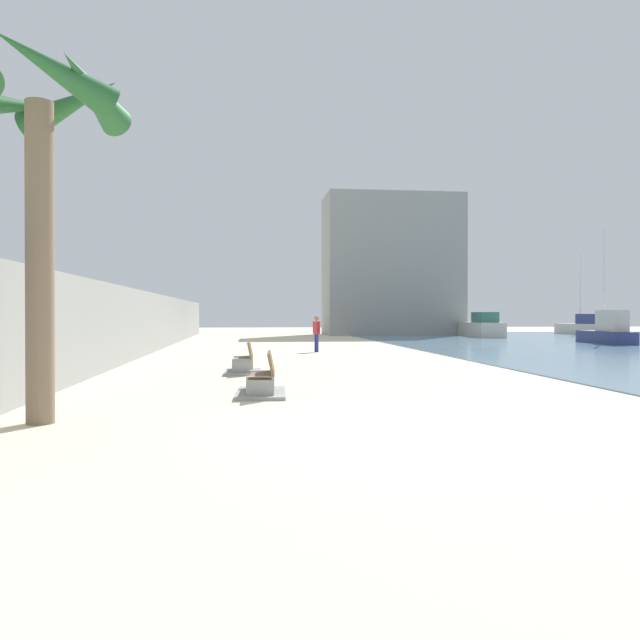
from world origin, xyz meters
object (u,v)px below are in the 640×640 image
person_walking (317,331)px  boat_distant (608,331)px  bench_far (244,366)px  boat_far_right (584,326)px  palm_tree (41,137)px  boat_nearest (482,327)px  bench_near (262,385)px

person_walking → boat_distant: boat_distant is taller
person_walking → boat_distant: 19.55m
bench_far → boat_far_right: size_ratio=0.30×
palm_tree → boat_nearest: size_ratio=0.89×
bench_far → boat_nearest: 34.69m
boat_far_right → palm_tree: bearing=-128.3°
palm_tree → bench_far: bearing=69.2°
person_walking → boat_nearest: boat_nearest is taller
palm_tree → bench_far: palm_tree is taller
palm_tree → bench_near: (3.77, 3.34, -4.57)m
bench_near → bench_far: same height
bench_near → boat_distant: 30.82m
boat_nearest → bench_near: bearing=-118.1°
palm_tree → person_walking: size_ratio=3.61×
bench_near → bench_far: 5.43m
person_walking → boat_nearest: 24.09m
bench_near → person_walking: size_ratio=1.22×
bench_near → boat_nearest: size_ratio=0.30×
bench_near → boat_nearest: boat_nearest is taller
boat_distant → boat_far_right: size_ratio=0.99×
bench_far → boat_nearest: bearing=57.1°
palm_tree → person_walking: palm_tree is taller
bench_near → bench_far: (-0.44, 5.41, 0.00)m
palm_tree → boat_distant: size_ratio=0.90×
palm_tree → boat_distant: (25.38, 25.31, -4.00)m
bench_far → person_walking: size_ratio=1.21×
bench_far → person_walking: 11.16m
boat_distant → boat_nearest: size_ratio=0.99×
boat_nearest → boat_far_right: 11.76m
bench_far → person_walking: person_walking is taller
bench_far → person_walking: (3.45, 10.59, 0.80)m
person_walking → boat_far_right: (26.42, 22.66, -0.28)m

